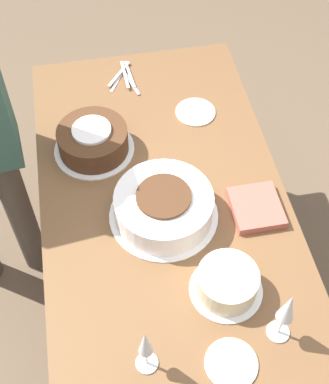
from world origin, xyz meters
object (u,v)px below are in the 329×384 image
object	(u,v)px
cake_front_chocolate	(93,140)
cake_back_decorated	(227,283)
wine_glass_near	(287,309)
cake_center_white	(164,206)
wine_glass_far	(146,345)

from	to	relation	value
cake_front_chocolate	cake_back_decorated	world-z (taller)	cake_front_chocolate
cake_back_decorated	wine_glass_near	world-z (taller)	wine_glass_near
cake_center_white	wine_glass_near	size ratio (longest dim) A/B	1.60
cake_center_white	cake_front_chocolate	world-z (taller)	cake_center_white
cake_front_chocolate	cake_center_white	bearing A→B (deg)	30.43
cake_back_decorated	wine_glass_near	xyz separation A→B (m)	(0.16, 0.11, 0.11)
cake_front_chocolate	cake_back_decorated	xyz separation A→B (m)	(0.64, 0.33, -0.00)
cake_center_white	cake_front_chocolate	size ratio (longest dim) A/B	1.24
cake_center_white	wine_glass_near	bearing A→B (deg)	28.42
cake_front_chocolate	cake_back_decorated	distance (m)	0.73
wine_glass_near	wine_glass_far	distance (m)	0.39
cake_center_white	cake_back_decorated	bearing A→B (deg)	24.08
cake_center_white	cake_back_decorated	world-z (taller)	cake_center_white
cake_front_chocolate	wine_glass_far	bearing A→B (deg)	4.29
cake_back_decorated	wine_glass_far	distance (m)	0.34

